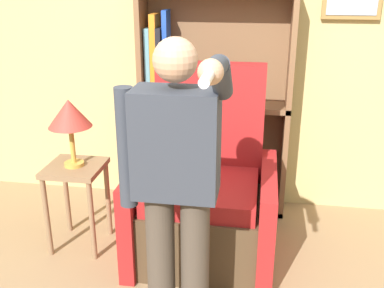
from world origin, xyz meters
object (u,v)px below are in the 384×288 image
Objects in this scene: bookcase at (197,111)px; table_lamp at (69,115)px; armchair at (205,199)px; person_standing at (176,180)px; side_table at (76,183)px.

table_lamp is at bearing -134.25° from bookcase.
bookcase is at bearing 102.72° from armchair.
side_table is at bearing 140.23° from person_standing.
person_standing is at bearing -39.77° from side_table.
bookcase reaches higher than person_standing.
armchair is 0.90m from side_table.
person_standing reaches higher than armchair.
table_lamp is (-0.85, 0.71, 0.08)m from person_standing.
table_lamp is at bearing 140.23° from person_standing.
person_standing reaches higher than table_lamp.
armchair is 1.07m from table_lamp.
bookcase is 1.38× the size of armchair.
table_lamp is (-0.74, -0.76, 0.15)m from bookcase.
person_standing is at bearing -39.77° from table_lamp.
table_lamp is (-0.00, 0.00, 0.49)m from side_table.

